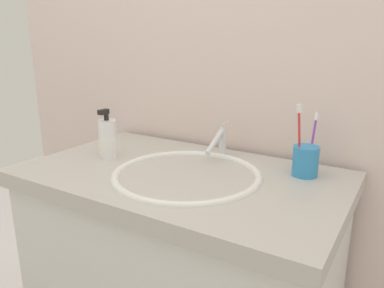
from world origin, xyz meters
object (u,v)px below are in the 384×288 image
object	(u,v)px
toothbrush_cup	(305,161)
toothbrush_purple	(313,138)
faucet	(220,140)
soap_dispenser	(108,139)
toothbrush_red	(299,136)

from	to	relation	value
toothbrush_cup	toothbrush_purple	world-z (taller)	toothbrush_purple
faucet	toothbrush_cup	xyz separation A→B (m)	(0.30, -0.03, -0.01)
faucet	soap_dispenser	world-z (taller)	soap_dispenser
toothbrush_purple	toothbrush_red	xyz separation A→B (m)	(-0.03, -0.06, 0.02)
toothbrush_purple	toothbrush_red	world-z (taller)	toothbrush_red
faucet	toothbrush_red	bearing A→B (deg)	-9.64
toothbrush_cup	toothbrush_purple	xyz separation A→B (m)	(0.01, 0.04, 0.06)
toothbrush_purple	soap_dispenser	world-z (taller)	toothbrush_purple
toothbrush_red	faucet	bearing A→B (deg)	170.36
toothbrush_cup	soap_dispenser	world-z (taller)	soap_dispenser
toothbrush_purple	soap_dispenser	xyz separation A→B (m)	(-0.63, -0.22, -0.04)
faucet	toothbrush_purple	distance (m)	0.31
faucet	toothbrush_purple	bearing A→B (deg)	2.42
faucet	soap_dispenser	distance (m)	0.38
toothbrush_red	soap_dispenser	size ratio (longest dim) A/B	1.24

